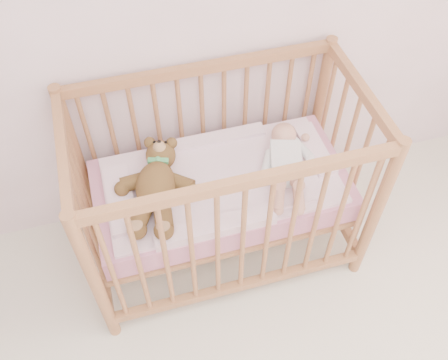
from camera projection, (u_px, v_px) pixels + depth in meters
name	position (u px, v px, depth m)	size (l,w,h in m)	color
crib	(221.00, 188.00, 2.43)	(1.36, 0.76, 1.00)	#A97447
mattress	(221.00, 190.00, 2.44)	(1.22, 0.62, 0.13)	pink
blanket	(221.00, 180.00, 2.39)	(1.10, 0.58, 0.06)	#EBA2BD
baby	(286.00, 159.00, 2.37)	(0.27, 0.56, 0.13)	white
teddy_bear	(156.00, 186.00, 2.25)	(0.40, 0.57, 0.16)	brown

